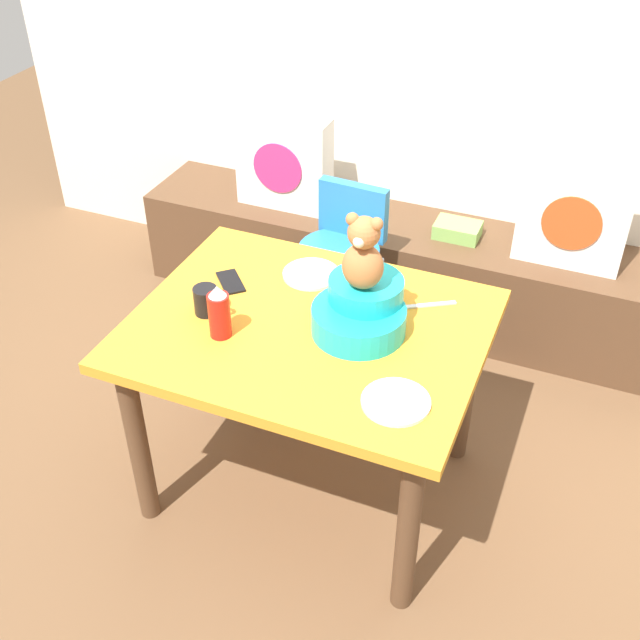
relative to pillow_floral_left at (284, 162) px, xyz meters
The scene contains 16 objects.
ground_plane 1.50m from the pillow_floral_left, 61.93° to the right, with size 8.00×8.00×0.00m, color brown.
back_wall 0.93m from the pillow_floral_left, 24.88° to the left, with size 4.40×0.10×2.60m, color silver.
window_bench 0.77m from the pillow_floral_left, ahead, with size 2.60×0.44×0.46m, color brown.
pillow_floral_left is the anchor object (origin of this frame).
pillow_floral_right 1.31m from the pillow_floral_left, ahead, with size 0.44×0.15×0.44m.
book_stack 0.86m from the pillow_floral_left, ahead, with size 0.20×0.14×0.07m, color #7FB154.
dining_table 1.33m from the pillow_floral_left, 61.93° to the right, with size 1.13×0.89×0.74m.
highchair 0.63m from the pillow_floral_left, 43.15° to the right, with size 0.34×0.46×0.79m.
infant_seat_teal 1.38m from the pillow_floral_left, 55.03° to the right, with size 0.30×0.33×0.16m.
teddy_bear 1.42m from the pillow_floral_left, 55.04° to the right, with size 0.13×0.12×0.25m.
ketchup_bottle 1.39m from the pillow_floral_left, 73.53° to the right, with size 0.07×0.07×0.18m.
coffee_mug 1.28m from the pillow_floral_left, 76.60° to the right, with size 0.12×0.08×0.09m.
dinner_plate_near 1.05m from the pillow_floral_left, 60.04° to the right, with size 0.20×0.20×0.01m, color white.
dinner_plate_far 1.74m from the pillow_floral_left, 54.76° to the right, with size 0.20×0.20×0.01m, color white.
cell_phone 1.10m from the pillow_floral_left, 75.01° to the right, with size 0.07×0.14×0.01m, color black.
table_fork 1.33m from the pillow_floral_left, 43.67° to the right, with size 0.02×0.17×0.01m, color silver.
Camera 1 is at (0.81, -1.85, 2.27)m, focal length 44.07 mm.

